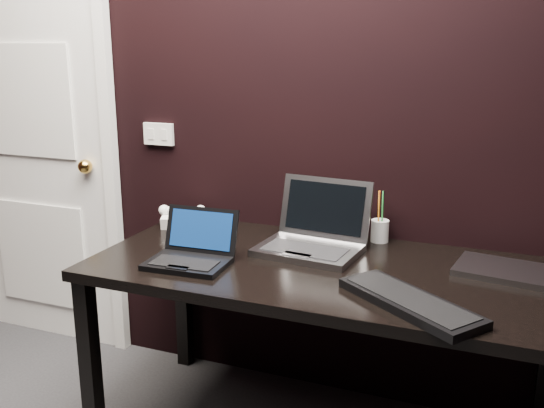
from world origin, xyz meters
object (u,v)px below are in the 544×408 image
at_px(door, 34,142).
at_px(mobile_phone, 184,229).
at_px(ext_keyboard, 410,302).
at_px(closed_laptop, 504,270).
at_px(netbook, 191,253).
at_px(desk_phone, 183,217).
at_px(desk, 323,285).
at_px(silver_laptop, 313,238).
at_px(pen_cup, 380,230).

distance_m(door, mobile_phone, 1.08).
bearing_deg(mobile_phone, ext_keyboard, -19.65).
bearing_deg(mobile_phone, closed_laptop, 2.35).
bearing_deg(netbook, desk_phone, 123.49).
relative_size(desk, silver_laptop, 4.18).
height_order(silver_laptop, pen_cup, silver_laptop).
height_order(netbook, desk_phone, netbook).
height_order(desk, pen_cup, pen_cup).
bearing_deg(ext_keyboard, door, 162.69).
relative_size(door, desk, 1.26).
bearing_deg(desk_phone, ext_keyboard, -24.84).
bearing_deg(ext_keyboard, mobile_phone, 160.35).
height_order(netbook, silver_laptop, silver_laptop).
distance_m(silver_laptop, mobile_phone, 0.55).
bearing_deg(ext_keyboard, silver_laptop, 138.28).
relative_size(closed_laptop, mobile_phone, 3.59).
xyz_separation_m(door, desk, (1.65, -0.38, -0.38)).
bearing_deg(pen_cup, ext_keyboard, -69.77).
distance_m(door, netbook, 1.33).
bearing_deg(closed_laptop, desk, -165.64).
xyz_separation_m(door, closed_laptop, (2.26, -0.22, -0.29)).
distance_m(netbook, silver_laptop, 0.48).
distance_m(desk_phone, pen_cup, 0.86).
bearing_deg(door, silver_laptop, -8.43).
distance_m(door, ext_keyboard, 2.11).
bearing_deg(mobile_phone, desk, -9.36).
bearing_deg(closed_laptop, ext_keyboard, -122.92).
xyz_separation_m(desk, ext_keyboard, (0.35, -0.25, 0.09)).
xyz_separation_m(closed_laptop, desk_phone, (-1.34, 0.10, 0.03)).
relative_size(silver_laptop, ext_keyboard, 0.83).
distance_m(desk, pen_cup, 0.39).
xyz_separation_m(netbook, silver_laptop, (0.37, 0.30, 0.01)).
relative_size(ext_keyboard, mobile_phone, 5.03).
height_order(silver_laptop, ext_keyboard, silver_laptop).
distance_m(door, silver_laptop, 1.60).
bearing_deg(closed_laptop, door, 174.47).
xyz_separation_m(silver_laptop, pen_cup, (0.22, 0.21, -0.00)).
height_order(netbook, closed_laptop, netbook).
distance_m(silver_laptop, closed_laptop, 0.70).
distance_m(closed_laptop, desk_phone, 1.34).
xyz_separation_m(door, mobile_phone, (1.01, -0.27, -0.27)).
xyz_separation_m(silver_laptop, ext_keyboard, (0.44, -0.39, -0.03)).
distance_m(closed_laptop, mobile_phone, 1.25).
bearing_deg(desk_phone, door, 172.34).
xyz_separation_m(ext_keyboard, closed_laptop, (0.26, 0.40, -0.00)).
bearing_deg(netbook, closed_laptop, 16.34).
bearing_deg(closed_laptop, silver_laptop, -179.01).
bearing_deg(door, desk, -12.82).
bearing_deg(mobile_phone, netbook, -55.58).
xyz_separation_m(silver_laptop, closed_laptop, (0.70, 0.01, -0.04)).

